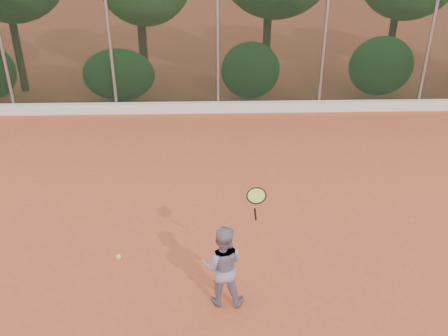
{
  "coord_description": "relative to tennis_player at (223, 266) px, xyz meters",
  "views": [
    {
      "loc": [
        -0.23,
        -6.93,
        5.52
      ],
      "look_at": [
        0.0,
        1.0,
        1.25
      ],
      "focal_mm": 40.0,
      "sensor_mm": 36.0,
      "label": 1
    }
  ],
  "objects": [
    {
      "name": "ground",
      "position": [
        0.08,
        1.05,
        -0.69
      ],
      "size": [
        80.0,
        80.0,
        0.0
      ],
      "primitive_type": "plane",
      "color": "#BD4D2C",
      "rests_on": "ground"
    },
    {
      "name": "concrete_curb",
      "position": [
        0.08,
        7.87,
        -0.54
      ],
      "size": [
        24.0,
        0.2,
        0.3
      ],
      "primitive_type": "cube",
      "color": "silver",
      "rests_on": "ground"
    },
    {
      "name": "tennis_player",
      "position": [
        0.0,
        0.0,
        0.0
      ],
      "size": [
        0.72,
        0.58,
        1.37
      ],
      "primitive_type": "imported",
      "rotation": [
        0.0,
        0.0,
        3.04
      ],
      "color": "gray",
      "rests_on": "ground"
    },
    {
      "name": "chainlink_fence",
      "position": [
        0.08,
        8.05,
        1.17
      ],
      "size": [
        24.09,
        0.09,
        3.5
      ],
      "color": "black",
      "rests_on": "ground"
    },
    {
      "name": "tennis_racket",
      "position": [
        0.47,
        -0.02,
        1.2
      ],
      "size": [
        0.35,
        0.34,
        0.56
      ],
      "color": "black",
      "rests_on": "ground"
    },
    {
      "name": "tennis_ball_in_flight",
      "position": [
        -1.41,
        -0.53,
        0.62
      ],
      "size": [
        0.06,
        0.06,
        0.06
      ],
      "color": "#DFF838",
      "rests_on": "ground"
    }
  ]
}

